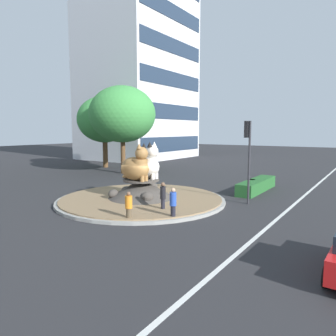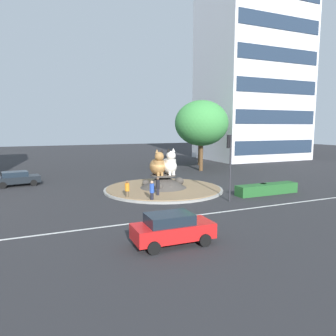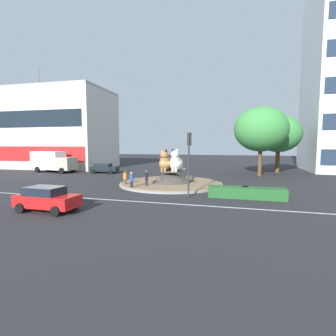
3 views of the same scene
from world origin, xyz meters
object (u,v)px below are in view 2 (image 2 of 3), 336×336
(pedestrian_black_shirt, at_px, (158,187))
(sedan_on_far_lane, at_px, (17,178))
(traffic_light_mast, at_px, (230,155))
(pedestrian_orange_shirt, at_px, (127,190))
(second_tree_near_tower, at_px, (202,123))
(litter_bin, at_px, (263,188))
(cat_statue_white, at_px, (169,165))
(office_tower, at_px, (252,76))
(hatchback_near_shophouse, at_px, (172,228))
(broadleaf_tree_behind_island, at_px, (200,126))
(pedestrian_blue_shirt, at_px, (152,191))
(cat_statue_tabby, at_px, (158,166))

(pedestrian_black_shirt, height_order, sedan_on_far_lane, pedestrian_black_shirt)
(traffic_light_mast, distance_m, pedestrian_black_shirt, 6.42)
(pedestrian_orange_shirt, bearing_deg, traffic_light_mast, -40.47)
(second_tree_near_tower, height_order, litter_bin, second_tree_near_tower)
(cat_statue_white, height_order, office_tower, office_tower)
(office_tower, height_order, second_tree_near_tower, office_tower)
(office_tower, relative_size, pedestrian_orange_shirt, 18.74)
(pedestrian_orange_shirt, distance_m, litter_bin, 12.15)
(hatchback_near_shophouse, bearing_deg, pedestrian_black_shirt, 73.41)
(sedan_on_far_lane, bearing_deg, broadleaf_tree_behind_island, 9.51)
(pedestrian_blue_shirt, bearing_deg, cat_statue_tabby, 59.63)
(traffic_light_mast, bearing_deg, hatchback_near_shophouse, 128.25)
(cat_statue_tabby, relative_size, cat_statue_white, 0.97)
(pedestrian_black_shirt, xyz_separation_m, hatchback_near_shophouse, (-3.22, -9.97, -0.13))
(second_tree_near_tower, distance_m, hatchback_near_shophouse, 28.12)
(second_tree_near_tower, distance_m, pedestrian_orange_shirt, 19.91)
(cat_statue_tabby, bearing_deg, pedestrian_black_shirt, -19.57)
(office_tower, xyz_separation_m, sedan_on_far_lane, (-39.52, -13.44, -14.35))
(pedestrian_black_shirt, relative_size, litter_bin, 1.99)
(pedestrian_black_shirt, xyz_separation_m, sedan_on_far_lane, (-10.98, 10.92, -0.19))
(cat_statue_white, distance_m, traffic_light_mast, 6.71)
(pedestrian_black_shirt, relative_size, hatchback_near_shophouse, 0.43)
(cat_statue_tabby, distance_m, traffic_light_mast, 7.21)
(pedestrian_blue_shirt, bearing_deg, office_tower, 38.06)
(broadleaf_tree_behind_island, distance_m, pedestrian_orange_shirt, 25.78)
(cat_statue_white, xyz_separation_m, office_tower, (26.20, 21.46, 12.73))
(cat_statue_tabby, xyz_separation_m, pedestrian_orange_shirt, (-3.67, -2.45, -1.54))
(pedestrian_blue_shirt, distance_m, pedestrian_orange_shirt, 2.30)
(cat_statue_tabby, bearing_deg, cat_statue_white, 94.80)
(broadleaf_tree_behind_island, height_order, pedestrian_blue_shirt, broadleaf_tree_behind_island)
(pedestrian_orange_shirt, bearing_deg, litter_bin, -25.94)
(cat_statue_white, xyz_separation_m, pedestrian_orange_shirt, (-4.86, -2.51, -1.56))
(pedestrian_orange_shirt, distance_m, hatchback_near_shophouse, 10.40)
(pedestrian_blue_shirt, height_order, litter_bin, pedestrian_blue_shirt)
(cat_statue_white, xyz_separation_m, traffic_light_mast, (2.53, -6.08, 1.28))
(pedestrian_black_shirt, xyz_separation_m, pedestrian_orange_shirt, (-2.52, 0.40, -0.12))
(litter_bin, bearing_deg, pedestrian_blue_shirt, 176.55)
(traffic_light_mast, xyz_separation_m, pedestrian_black_shirt, (-4.87, 3.18, -2.72))
(cat_statue_white, distance_m, broadleaf_tree_behind_island, 20.52)
(broadleaf_tree_behind_island, distance_m, second_tree_near_tower, 6.43)
(broadleaf_tree_behind_island, relative_size, pedestrian_orange_shirt, 5.54)
(broadleaf_tree_behind_island, height_order, second_tree_near_tower, second_tree_near_tower)
(cat_statue_tabby, height_order, cat_statue_white, cat_statue_white)
(second_tree_near_tower, xyz_separation_m, hatchback_near_shophouse, (-14.85, -23.21, -5.57))
(sedan_on_far_lane, relative_size, hatchback_near_shophouse, 1.07)
(cat_statue_white, height_order, broadleaf_tree_behind_island, broadleaf_tree_behind_island)
(pedestrian_blue_shirt, bearing_deg, cat_statue_white, 48.64)
(pedestrian_orange_shirt, bearing_deg, cat_statue_white, 12.61)
(pedestrian_blue_shirt, distance_m, pedestrian_black_shirt, 1.70)
(pedestrian_black_shirt, height_order, litter_bin, pedestrian_black_shirt)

